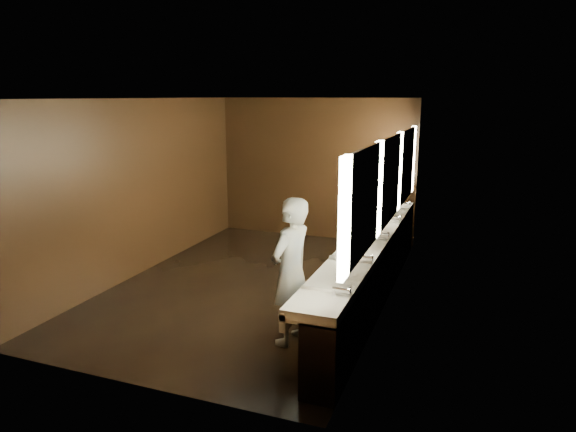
% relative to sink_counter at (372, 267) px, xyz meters
% --- Properties ---
extents(floor, '(6.00, 6.00, 0.00)m').
position_rel_sink_counter_xyz_m(floor, '(-1.79, 0.00, -0.50)').
color(floor, black).
rests_on(floor, ground).
extents(ceiling, '(4.00, 6.00, 0.02)m').
position_rel_sink_counter_xyz_m(ceiling, '(-1.79, 0.00, 2.30)').
color(ceiling, '#2D2D2B').
rests_on(ceiling, wall_back).
extents(wall_back, '(4.00, 0.02, 2.80)m').
position_rel_sink_counter_xyz_m(wall_back, '(-1.79, 3.00, 0.90)').
color(wall_back, black).
rests_on(wall_back, floor).
extents(wall_front, '(4.00, 0.02, 2.80)m').
position_rel_sink_counter_xyz_m(wall_front, '(-1.79, -3.00, 0.90)').
color(wall_front, black).
rests_on(wall_front, floor).
extents(wall_left, '(0.02, 6.00, 2.80)m').
position_rel_sink_counter_xyz_m(wall_left, '(-3.79, 0.00, 0.90)').
color(wall_left, black).
rests_on(wall_left, floor).
extents(wall_right, '(0.02, 6.00, 2.80)m').
position_rel_sink_counter_xyz_m(wall_right, '(0.21, 0.00, 0.90)').
color(wall_right, black).
rests_on(wall_right, floor).
extents(sink_counter, '(0.55, 5.40, 1.01)m').
position_rel_sink_counter_xyz_m(sink_counter, '(0.00, 0.00, 0.00)').
color(sink_counter, black).
rests_on(sink_counter, floor).
extents(mirror_band, '(0.06, 5.03, 1.15)m').
position_rel_sink_counter_xyz_m(mirror_band, '(0.19, -0.00, 1.25)').
color(mirror_band, '#F9F3C7').
rests_on(mirror_band, wall_right).
extents(person, '(0.57, 0.72, 1.74)m').
position_rel_sink_counter_xyz_m(person, '(-0.65, -1.56, 0.37)').
color(person, '#7C99B9').
rests_on(person, floor).
extents(trash_bin, '(0.35, 0.35, 0.55)m').
position_rel_sink_counter_xyz_m(trash_bin, '(-0.22, -0.86, -0.22)').
color(trash_bin, black).
rests_on(trash_bin, floor).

